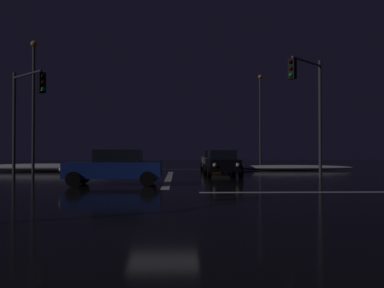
{
  "coord_description": "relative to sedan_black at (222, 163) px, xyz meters",
  "views": [
    {
      "loc": [
        0.52,
        -15.25,
        1.49
      ],
      "look_at": [
        1.41,
        11.86,
        1.96
      ],
      "focal_mm": 39.52,
      "sensor_mm": 36.0,
      "label": 1
    }
  ],
  "objects": [
    {
      "name": "streetlamp_left_near",
      "position": [
        -12.57,
        3.43,
        4.42
      ],
      "size": [
        0.44,
        0.44,
        9.07
      ],
      "color": "#424247",
      "rests_on": "ground"
    },
    {
      "name": "sedan_black",
      "position": [
        0.0,
        0.0,
        0.0
      ],
      "size": [
        2.02,
        4.33,
        1.57
      ],
      "color": "black",
      "rests_on": "ground"
    },
    {
      "name": "traffic_signal_ne",
      "position": [
        4.55,
        -2.67,
        3.75
      ],
      "size": [
        2.52,
        2.52,
        6.71
      ],
      "color": "#4C4C51",
      "rests_on": "ground"
    },
    {
      "name": "sedan_orange",
      "position": [
        0.5,
        12.15,
        0.0
      ],
      "size": [
        2.02,
        4.33,
        1.57
      ],
      "color": "#C66014",
      "rests_on": "ground"
    },
    {
      "name": "streetlamp_right_far",
      "position": [
        6.15,
        19.43,
        4.77
      ],
      "size": [
        0.44,
        0.44,
        9.75
      ],
      "color": "#424247",
      "rests_on": "ground"
    },
    {
      "name": "centre_line_ns",
      "position": [
        -3.21,
        9.43,
        -0.8
      ],
      "size": [
        22.0,
        0.15,
        0.01
      ],
      "color": "yellow",
      "rests_on": "ground"
    },
    {
      "name": "sedan_blue_crossing",
      "position": [
        -5.5,
        -6.89,
        0.0
      ],
      "size": [
        4.33,
        2.02,
        1.57
      ],
      "color": "navy",
      "rests_on": "ground"
    },
    {
      "name": "snow_bank_left_curb",
      "position": [
        -12.27,
        5.94,
        -0.51
      ],
      "size": [
        11.21,
        1.5,
        0.59
      ],
      "color": "white",
      "rests_on": "ground"
    },
    {
      "name": "sedan_gray",
      "position": [
        0.09,
        6.17,
        0.0
      ],
      "size": [
        2.02,
        4.33,
        1.57
      ],
      "color": "slate",
      "rests_on": "ground"
    },
    {
      "name": "snow_bank_right_curb",
      "position": [
        5.85,
        7.14,
        -0.59
      ],
      "size": [
        10.52,
        1.5,
        0.42
      ],
      "color": "white",
      "rests_on": "ground"
    },
    {
      "name": "ground",
      "position": [
        -3.21,
        -10.43,
        -0.85
      ],
      "size": [
        120.0,
        120.0,
        0.1
      ],
      "primitive_type": "cube",
      "color": "black"
    },
    {
      "name": "traffic_signal_nw",
      "position": [
        -10.91,
        -2.73,
        3.24
      ],
      "size": [
        2.52,
        2.52,
        5.92
      ],
      "color": "#4C4C51",
      "rests_on": "ground"
    },
    {
      "name": "stop_line_north",
      "position": [
        -3.21,
        -2.17,
        -0.8
      ],
      "size": [
        0.35,
        14.15,
        0.01
      ],
      "color": "white",
      "rests_on": "ground"
    }
  ]
}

